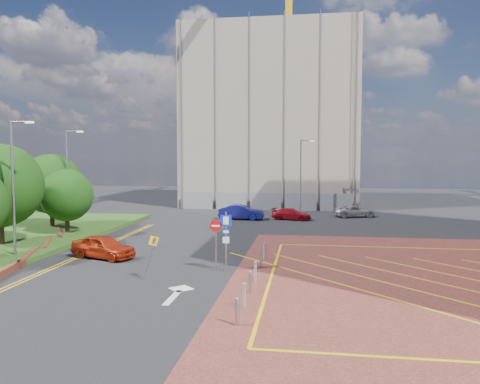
% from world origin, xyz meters
% --- Properties ---
extents(ground, '(140.00, 140.00, 0.00)m').
position_xyz_m(ground, '(0.00, 0.00, 0.00)').
color(ground, black).
rests_on(ground, ground).
extents(retaining_wall, '(6.06, 20.33, 0.40)m').
position_xyz_m(retaining_wall, '(-11.80, 2.00, 0.20)').
color(retaining_wall, brown).
rests_on(retaining_wall, ground).
extents(tree_b, '(5.60, 5.60, 6.74)m').
position_xyz_m(tree_b, '(-15.50, 5.00, 4.24)').
color(tree_b, '#3D2B1C').
rests_on(tree_b, grass_bed).
extents(tree_c, '(4.00, 4.00, 4.90)m').
position_xyz_m(tree_c, '(-13.50, 10.00, 3.19)').
color(tree_c, '#3D2B1C').
rests_on(tree_c, grass_bed).
extents(tree_d, '(5.00, 5.00, 6.08)m').
position_xyz_m(tree_d, '(-16.50, 13.00, 3.87)').
color(tree_d, '#3D2B1C').
rests_on(tree_d, grass_bed).
extents(lamp_left_near, '(1.53, 0.16, 8.00)m').
position_xyz_m(lamp_left_near, '(-12.42, 2.00, 4.66)').
color(lamp_left_near, '#9EA0A8').
rests_on(lamp_left_near, grass_bed).
extents(lamp_left_far, '(1.53, 0.16, 8.00)m').
position_xyz_m(lamp_left_far, '(-14.42, 12.00, 4.66)').
color(lamp_left_far, '#9EA0A8').
rests_on(lamp_left_far, grass_bed).
extents(lamp_back, '(1.53, 0.16, 8.00)m').
position_xyz_m(lamp_back, '(4.08, 28.00, 4.36)').
color(lamp_back, '#9EA0A8').
rests_on(lamp_back, ground).
extents(sign_cluster, '(1.17, 0.12, 3.20)m').
position_xyz_m(sign_cluster, '(0.30, 0.98, 1.95)').
color(sign_cluster, '#9EA0A8').
rests_on(sign_cluster, ground).
extents(warning_sign, '(0.81, 0.43, 2.24)m').
position_xyz_m(warning_sign, '(-2.84, -1.41, 1.43)').
color(warning_sign, '#9EA0A8').
rests_on(warning_sign, ground).
extents(bollard_row, '(0.14, 11.14, 0.90)m').
position_xyz_m(bollard_row, '(2.30, -1.67, 0.47)').
color(bollard_row, '#9EA0A8').
rests_on(bollard_row, forecourt).
extents(construction_building, '(21.20, 19.20, 22.00)m').
position_xyz_m(construction_building, '(0.00, 40.00, 11.00)').
color(construction_building, '#A79B89').
rests_on(construction_building, ground).
extents(tower_crane, '(1.60, 35.00, 35.40)m').
position_xyz_m(tower_crane, '(2.00, 39.44, 25.85)').
color(tower_crane, '#EBAB14').
rests_on(tower_crane, ground).
extents(construction_fence, '(21.60, 0.06, 2.00)m').
position_xyz_m(construction_fence, '(1.00, 30.00, 1.00)').
color(construction_fence, gray).
rests_on(construction_fence, ground).
extents(car_red_left, '(4.44, 2.90, 1.41)m').
position_xyz_m(car_red_left, '(-7.45, 3.13, 0.70)').
color(car_red_left, '#AA280E').
rests_on(car_red_left, ground).
extents(car_blue_back, '(4.44, 1.71, 1.44)m').
position_xyz_m(car_blue_back, '(-1.62, 21.69, 0.72)').
color(car_blue_back, navy).
rests_on(car_blue_back, ground).
extents(car_red_back, '(4.07, 2.32, 1.11)m').
position_xyz_m(car_red_back, '(3.24, 22.15, 0.56)').
color(car_red_back, maroon).
rests_on(car_red_back, ground).
extents(car_silver_back, '(4.57, 3.13, 1.16)m').
position_xyz_m(car_silver_back, '(9.54, 25.25, 0.58)').
color(car_silver_back, '#B5B4BC').
rests_on(car_silver_back, ground).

